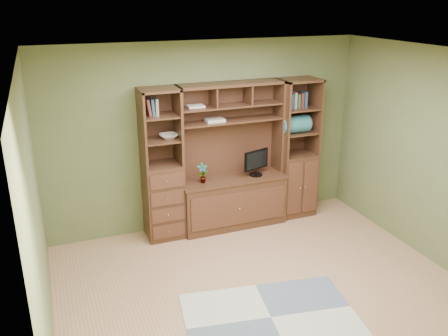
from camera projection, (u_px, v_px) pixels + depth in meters
name	position (u px, v px, depth m)	size (l,w,h in m)	color
room	(271.00, 186.00, 4.85)	(4.60, 4.10, 2.64)	tan
center_hutch	(233.00, 158.00, 6.56)	(1.54, 0.53, 2.05)	#442718
left_tower	(162.00, 166.00, 6.26)	(0.50, 0.45, 2.05)	#442718
right_tower	(296.00, 149.00, 6.95)	(0.55, 0.45, 2.05)	#442718
rug	(271.00, 318.00, 4.90)	(1.77, 1.18, 0.01)	#989D9E
monitor	(256.00, 158.00, 6.66)	(0.42, 0.19, 0.52)	black
orchid	(203.00, 173.00, 6.43)	(0.15, 0.10, 0.28)	#A35D37
magazines	(215.00, 120.00, 6.38)	(0.25, 0.19, 0.04)	beige
bowl	(168.00, 136.00, 6.16)	(0.24, 0.24, 0.06)	beige
blanket_teal	(295.00, 124.00, 6.74)	(0.43, 0.25, 0.25)	#276468
blanket_red	(300.00, 123.00, 6.92)	(0.33, 0.18, 0.18)	brown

